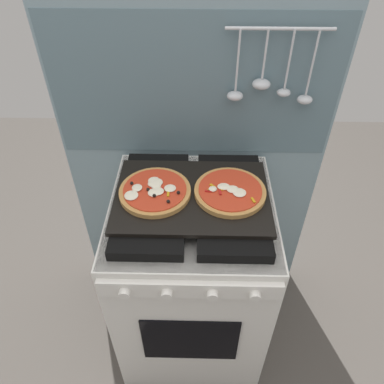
{
  "coord_description": "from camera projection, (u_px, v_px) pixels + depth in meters",
  "views": [
    {
      "loc": [
        0.02,
        -0.96,
        1.8
      ],
      "look_at": [
        0.0,
        0.0,
        0.93
      ],
      "focal_mm": 34.89,
      "sensor_mm": 36.0,
      "label": 1
    }
  ],
  "objects": [
    {
      "name": "ground_plane",
      "position": [
        192.0,
        325.0,
        1.92
      ],
      "size": [
        4.0,
        4.0,
        0.0
      ],
      "primitive_type": "plane",
      "color": "#4C4742"
    },
    {
      "name": "kitchen_backsplash",
      "position": [
        194.0,
        164.0,
        1.64
      ],
      "size": [
        1.1,
        0.09,
        1.55
      ],
      "color": "#7A939E",
      "rests_on": "ground_plane"
    },
    {
      "name": "stove",
      "position": [
        192.0,
        273.0,
        1.62
      ],
      "size": [
        0.6,
        0.64,
        0.9
      ],
      "color": "white",
      "rests_on": "ground_plane"
    },
    {
      "name": "baking_tray",
      "position": [
        192.0,
        196.0,
        1.31
      ],
      "size": [
        0.54,
        0.38,
        0.02
      ],
      "primitive_type": "cube",
      "color": "black",
      "rests_on": "stove"
    },
    {
      "name": "pizza_left",
      "position": [
        155.0,
        190.0,
        1.3
      ],
      "size": [
        0.25,
        0.25,
        0.03
      ],
      "color": "#C18947",
      "rests_on": "baking_tray"
    },
    {
      "name": "pizza_right",
      "position": [
        230.0,
        191.0,
        1.3
      ],
      "size": [
        0.25,
        0.25,
        0.03
      ],
      "color": "#C18947",
      "rests_on": "baking_tray"
    }
  ]
}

